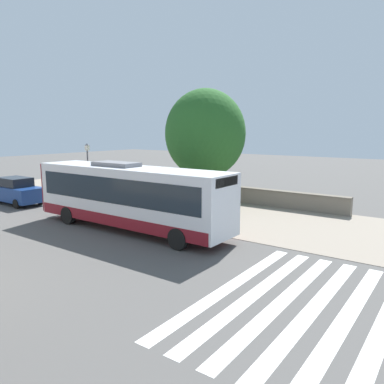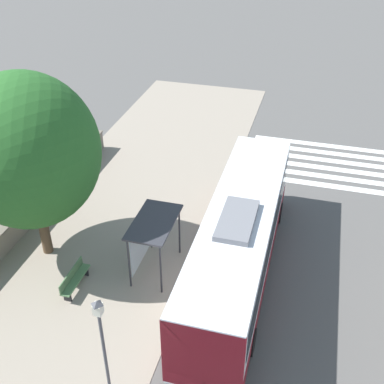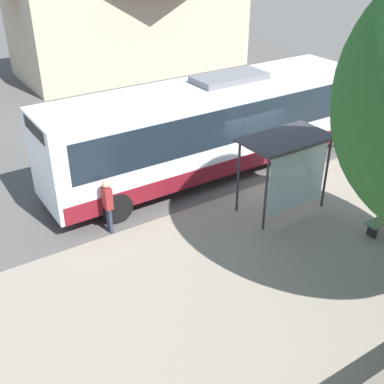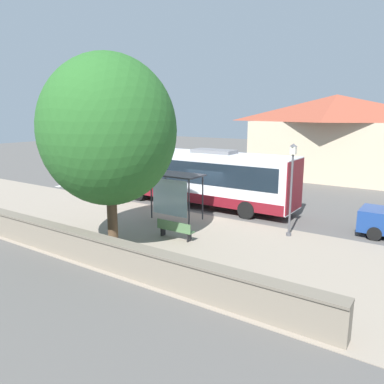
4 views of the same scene
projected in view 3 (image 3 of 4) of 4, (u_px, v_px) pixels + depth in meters
The scene contains 6 objects.
ground_plane at pixel (259, 185), 17.27m from camera, with size 120.00×120.00×0.00m, color #514F4C.
sidewalk_plaza at pixel (359, 247), 13.99m from camera, with size 9.00×44.00×0.02m.
background_building at pixel (130, 7), 28.94m from camera, with size 6.70×14.24×7.33m.
bus at pixel (208, 127), 17.16m from camera, with size 2.65×12.09×3.61m.
bus_shelter at pixel (288, 153), 14.74m from camera, with size 1.62×2.83×2.54m.
pedestrian at pixel (108, 202), 14.18m from camera, with size 0.34×0.23×1.76m.
Camera 3 is at (-11.39, 10.30, 8.28)m, focal length 45.00 mm.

